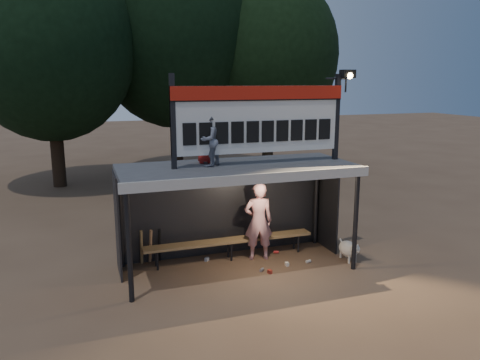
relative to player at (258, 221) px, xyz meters
name	(u,v)px	position (x,y,z in m)	size (l,w,h in m)	color
ground	(237,267)	(-0.63, -0.36, -0.91)	(80.00, 80.00, 0.00)	brown
player	(258,221)	(0.00, 0.00, 0.00)	(0.66, 0.43, 1.81)	white
child_a	(209,140)	(-1.23, -0.30, 1.97)	(0.54, 0.42, 1.11)	slate
child_b	(205,142)	(-1.21, 0.10, 1.87)	(0.45, 0.29, 0.92)	maroon
dugout_shelter	(234,184)	(-0.63, -0.11, 0.94)	(5.10, 2.08, 2.32)	#3B3B3D
scoreboard_assembly	(262,117)	(-0.08, -0.37, 2.42)	(4.10, 0.27, 1.99)	black
bench	(230,241)	(-0.63, 0.19, -0.47)	(4.00, 0.35, 0.48)	olive
tree_left	(48,41)	(-4.63, 9.64, 4.61)	(6.46, 6.46, 9.27)	black
tree_mid	(174,31)	(0.37, 11.14, 5.26)	(7.22, 7.22, 10.36)	black
tree_right	(269,55)	(4.37, 10.14, 4.28)	(6.08, 6.08, 8.72)	black
dog	(349,249)	(1.94, -0.80, -0.63)	(0.36, 0.81, 0.49)	white
bats	(150,246)	(-2.42, 0.46, -0.48)	(0.48, 0.33, 0.84)	olive
litter	(268,263)	(0.08, -0.41, -0.87)	(2.29, 1.25, 0.08)	#AC2D1D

